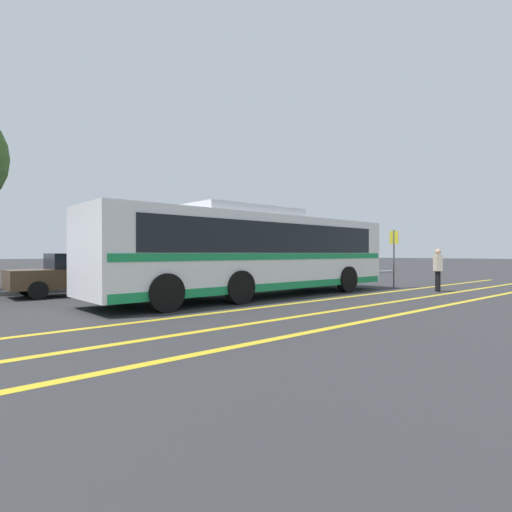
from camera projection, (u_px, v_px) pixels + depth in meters
ground_plane at (268, 295)px, 14.49m from camera, size 220.00×220.00×0.00m
lane_strip_0 at (303, 302)px, 12.21m from camera, size 31.65×0.20×0.01m
lane_strip_1 at (351, 308)px, 10.89m from camera, size 31.65×0.20×0.01m
lane_strip_2 at (400, 314)px, 9.81m from camera, size 31.65×0.20×0.01m
curb_strip at (168, 284)px, 18.56m from camera, size 39.65×0.36×0.15m
transit_bus at (256, 251)px, 13.85m from camera, size 12.00×2.84×3.05m
parked_car_1 at (73, 274)px, 14.36m from camera, size 4.12×1.86×1.50m
pedestrian_0 at (438, 267)px, 15.63m from camera, size 0.45×0.45×1.67m
bus_stop_sign at (394, 251)px, 17.19m from camera, size 0.07×0.40×2.52m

